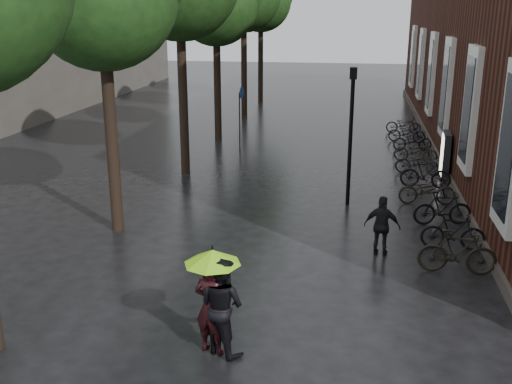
% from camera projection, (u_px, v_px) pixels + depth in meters
% --- Properties ---
extents(person_burgundy, '(0.72, 0.57, 1.73)m').
position_uv_depth(person_burgundy, '(211.00, 307.00, 10.32)').
color(person_burgundy, black).
rests_on(person_burgundy, ground).
extents(person_black, '(1.09, 1.01, 1.79)m').
position_uv_depth(person_black, '(222.00, 305.00, 10.32)').
color(person_black, black).
rests_on(person_black, ground).
extents(lime_umbrella, '(1.00, 1.00, 1.47)m').
position_uv_depth(lime_umbrella, '(212.00, 257.00, 10.15)').
color(lime_umbrella, black).
rests_on(lime_umbrella, ground).
extents(pedestrian_walking, '(0.93, 0.52, 1.50)m').
position_uv_depth(pedestrian_walking, '(382.00, 226.00, 14.48)').
color(pedestrian_walking, black).
rests_on(pedestrian_walking, ground).
extents(parked_bicycles, '(1.95, 16.75, 1.05)m').
position_uv_depth(parked_bicycles, '(422.00, 167.00, 20.99)').
color(parked_bicycles, black).
rests_on(parked_bicycles, ground).
extents(ad_lightbox, '(0.26, 1.12, 1.68)m').
position_uv_depth(ad_lightbox, '(445.00, 156.00, 20.92)').
color(ad_lightbox, black).
rests_on(ad_lightbox, ground).
extents(lamp_post, '(0.21, 0.21, 4.17)m').
position_uv_depth(lamp_post, '(351.00, 123.00, 17.73)').
color(lamp_post, black).
rests_on(lamp_post, ground).
extents(cycle_sign, '(0.14, 0.48, 2.65)m').
position_uv_depth(cycle_sign, '(240.00, 108.00, 25.27)').
color(cycle_sign, '#262628').
rests_on(cycle_sign, ground).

